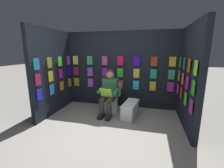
% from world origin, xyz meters
% --- Properties ---
extents(ground_plane, '(30.00, 30.00, 0.00)m').
position_xyz_m(ground_plane, '(0.00, 0.00, 0.00)').
color(ground_plane, gray).
extents(display_wall_back, '(3.33, 0.14, 2.22)m').
position_xyz_m(display_wall_back, '(0.00, -1.75, 1.11)').
color(display_wall_back, black).
rests_on(display_wall_back, ground).
extents(display_wall_left, '(0.14, 1.70, 2.22)m').
position_xyz_m(display_wall_left, '(-1.66, -0.85, 1.11)').
color(display_wall_left, black).
rests_on(display_wall_left, ground).
extents(display_wall_right, '(0.14, 1.70, 2.22)m').
position_xyz_m(display_wall_right, '(1.66, -0.85, 1.11)').
color(display_wall_right, black).
rests_on(display_wall_right, ground).
extents(toilet, '(0.42, 0.57, 0.77)m').
position_xyz_m(toilet, '(0.16, -1.26, 0.33)').
color(toilet, white).
rests_on(toilet, ground).
extents(person_reading, '(0.55, 0.71, 1.19)m').
position_xyz_m(person_reading, '(0.17, -1.04, 0.60)').
color(person_reading, '#286B42').
rests_on(person_reading, ground).
extents(comic_longbox_near, '(0.41, 0.82, 0.38)m').
position_xyz_m(comic_longbox_near, '(-0.41, -1.00, 0.19)').
color(comic_longbox_near, silver).
rests_on(comic_longbox_near, ground).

